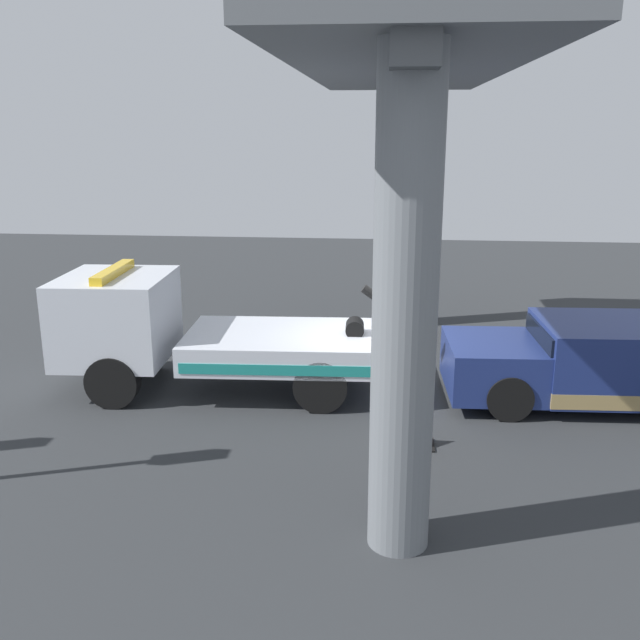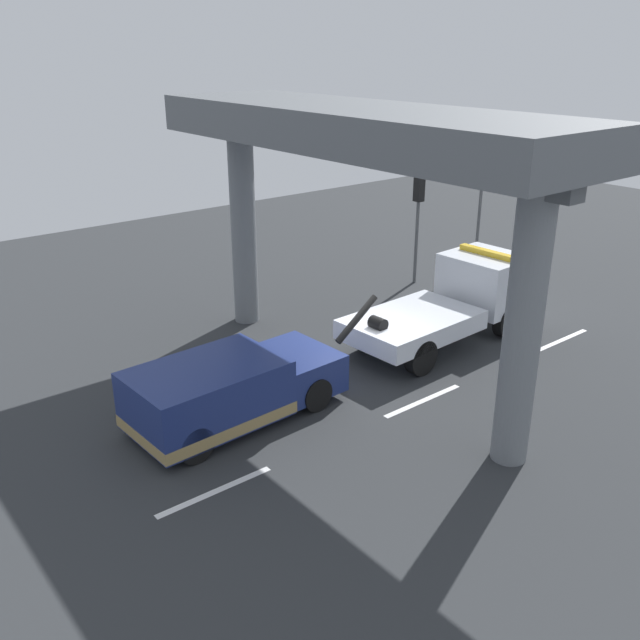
{
  "view_description": "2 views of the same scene",
  "coord_description": "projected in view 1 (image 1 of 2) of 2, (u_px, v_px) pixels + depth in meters",
  "views": [
    {
      "loc": [
        -0.2,
        13.08,
        5.11
      ],
      "look_at": [
        1.09,
        -0.33,
        1.4
      ],
      "focal_mm": 39.52,
      "sensor_mm": 36.0,
      "label": 1
    },
    {
      "loc": [
        -11.6,
        -12.51,
        8.34
      ],
      "look_at": [
        -1.31,
        0.27,
        1.73
      ],
      "focal_mm": 38.87,
      "sensor_mm": 36.0,
      "label": 2
    }
  ],
  "objects": [
    {
      "name": "traffic_cone_orange",
      "position": [
        420.0,
        430.0,
        11.6
      ],
      "size": [
        0.5,
        0.5,
        0.6
      ],
      "color": "orange",
      "rests_on": "ground"
    },
    {
      "name": "tow_truck_white",
      "position": [
        187.0,
        331.0,
        13.91
      ],
      "size": [
        7.3,
        2.63,
        2.46
      ],
      "color": "silver",
      "rests_on": "ground"
    },
    {
      "name": "lane_stripe_mid",
      "position": [
        375.0,
        358.0,
        16.05
      ],
      "size": [
        2.6,
        0.16,
        0.01
      ],
      "primitive_type": "cube",
      "color": "silver",
      "rests_on": "ground"
    },
    {
      "name": "ground_plane",
      "position": [
        373.0,
        396.0,
        13.94
      ],
      "size": [
        60.0,
        40.0,
        0.1
      ],
      "primitive_type": "cube",
      "color": "#2D3033"
    },
    {
      "name": "overpass_structure",
      "position": [
        404.0,
        75.0,
        12.3
      ],
      "size": [
        3.6,
        12.23,
        6.96
      ],
      "color": "slate",
      "rests_on": "ground"
    },
    {
      "name": "towed_van_green",
      "position": [
        600.0,
        363.0,
        13.33
      ],
      "size": [
        5.28,
        2.4,
        1.58
      ],
      "color": "navy",
      "rests_on": "ground"
    },
    {
      "name": "lane_stripe_east",
      "position": [
        121.0,
        351.0,
        16.61
      ],
      "size": [
        2.6,
        0.16,
        0.01
      ],
      "primitive_type": "cube",
      "color": "silver",
      "rests_on": "ground"
    }
  ]
}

